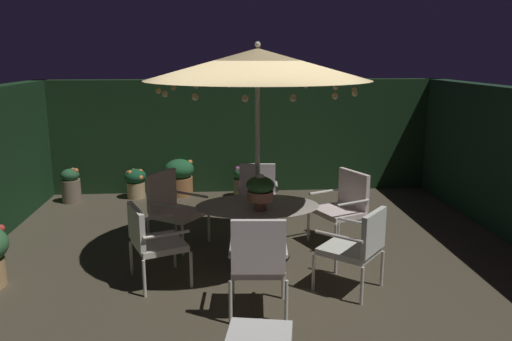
{
  "coord_description": "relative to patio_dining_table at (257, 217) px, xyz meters",
  "views": [
    {
      "loc": [
        -0.46,
        -5.82,
        2.56
      ],
      "look_at": [
        0.01,
        0.36,
        1.13
      ],
      "focal_mm": 35.4,
      "sensor_mm": 36.0,
      "label": 1
    }
  ],
  "objects": [
    {
      "name": "patio_chair_northeast",
      "position": [
        -0.1,
        -1.35,
        0.01
      ],
      "size": [
        0.61,
        0.6,
        1.06
      ],
      "color": "silver",
      "rests_on": "ground_plane"
    },
    {
      "name": "patio_chair_north",
      "position": [
        -1.25,
        -0.5,
        -0.06
      ],
      "size": [
        0.76,
        0.81,
        0.92
      ],
      "color": "silver",
      "rests_on": "ground_plane"
    },
    {
      "name": "potted_plant_right_far",
      "position": [
        -1.2,
        3.25,
        -0.24
      ],
      "size": [
        0.54,
        0.54,
        0.68
      ],
      "color": "#A1693D",
      "rests_on": "ground_plane"
    },
    {
      "name": "patio_chair_south",
      "position": [
        0.1,
        1.34,
        -0.05
      ],
      "size": [
        0.64,
        0.61,
        0.95
      ],
      "color": "silver",
      "rests_on": "ground_plane"
    },
    {
      "name": "patio_dining_table",
      "position": [
        0.0,
        0.0,
        0.0
      ],
      "size": [
        1.53,
        1.05,
        0.76
      ],
      "color": "silver",
      "rests_on": "ground_plane"
    },
    {
      "name": "patio_chair_southwest",
      "position": [
        -1.12,
        0.77,
        -0.05
      ],
      "size": [
        0.85,
        0.85,
        1.0
      ],
      "color": "silver",
      "rests_on": "ground_plane"
    },
    {
      "name": "patio_chair_east",
      "position": [
        1.03,
        -0.87,
        -0.05
      ],
      "size": [
        0.83,
        0.82,
        0.95
      ],
      "color": "silver",
      "rests_on": "ground_plane"
    },
    {
      "name": "centerpiece_planter",
      "position": [
        0.02,
        -0.21,
        0.41
      ],
      "size": [
        0.33,
        0.33,
        0.44
      ],
      "color": "#A56840",
      "rests_on": "patio_dining_table"
    },
    {
      "name": "potted_plant_left_far",
      "position": [
        -1.99,
        3.11,
        -0.3
      ],
      "size": [
        0.39,
        0.39,
        0.54
      ],
      "color": "tan",
      "rests_on": "ground_plane"
    },
    {
      "name": "patio_umbrella",
      "position": [
        -0.0,
        -0.0,
        1.85
      ],
      "size": [
        2.65,
        2.65,
        2.71
      ],
      "color": "beige",
      "rests_on": "ground_plane"
    },
    {
      "name": "ground_plane",
      "position": [
        -0.01,
        -0.13,
        -0.61
      ],
      "size": [
        7.68,
        7.69,
        0.02
      ],
      "primitive_type": "cube",
      "color": "#494130"
    },
    {
      "name": "ottoman_footrest",
      "position": [
        -0.16,
        -2.33,
        -0.25
      ],
      "size": [
        0.57,
        0.48,
        0.41
      ],
      "color": "silver",
      "rests_on": "ground_plane"
    },
    {
      "name": "patio_chair_southeast",
      "position": [
        1.23,
        0.55,
        -0.01
      ],
      "size": [
        0.77,
        0.82,
        1.01
      ],
      "color": "silver",
      "rests_on": "ground_plane"
    },
    {
      "name": "potted_plant_left_near",
      "position": [
        -0.01,
        3.0,
        -0.3
      ],
      "size": [
        0.39,
        0.39,
        0.58
      ],
      "color": "#7F714F",
      "rests_on": "ground_plane"
    },
    {
      "name": "potted_plant_front_corner",
      "position": [
        -3.09,
        2.92,
        -0.29
      ],
      "size": [
        0.33,
        0.33,
        0.62
      ],
      "color": "#7F6B56",
      "rests_on": "ground_plane"
    },
    {
      "name": "hedge_backdrop_rear",
      "position": [
        -0.01,
        3.57,
        0.46
      ],
      "size": [
        7.68,
        0.3,
        2.12
      ],
      "primitive_type": "cube",
      "color": "#183118",
      "rests_on": "ground_plane"
    }
  ]
}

